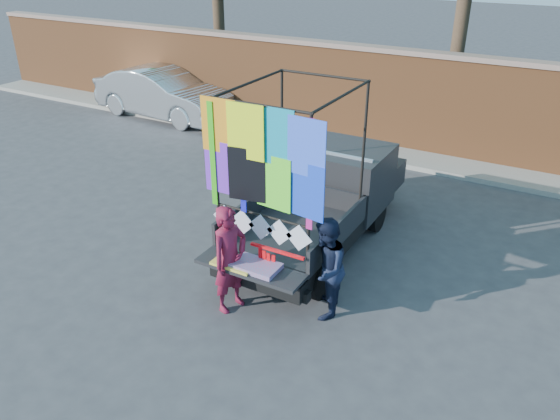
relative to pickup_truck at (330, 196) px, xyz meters
The scene contains 8 objects.
ground 2.05m from the pickup_truck, 102.37° to the right, with size 90.00×90.00×0.00m, color #38383A.
brick_wall 5.19m from the pickup_truck, 94.50° to the left, with size 30.00×0.45×2.61m.
curb 4.53m from the pickup_truck, 95.21° to the left, with size 30.00×1.20×0.12m, color gray.
pickup_truck is the anchor object (origin of this frame).
sedan 8.78m from the pickup_truck, 150.75° to the left, with size 1.61×4.61×1.52m, color silver.
woman 2.87m from the pickup_truck, 96.15° to the right, with size 0.62×0.41×1.70m, color maroon.
man 2.51m from the pickup_truck, 66.77° to the right, with size 0.77×0.60×1.59m, color #151C35.
streamer_bundle 2.60m from the pickup_truck, 84.62° to the right, with size 0.88×0.05×0.61m.
Camera 1 is at (4.13, -6.60, 5.14)m, focal length 35.00 mm.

